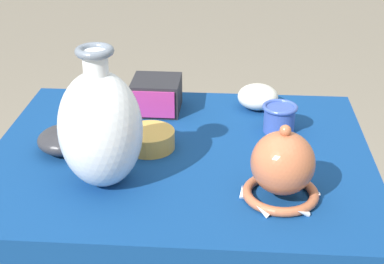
{
  "coord_description": "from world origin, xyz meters",
  "views": [
    {
      "loc": [
        0.13,
        -1.34,
        1.47
      ],
      "look_at": [
        0.04,
        -0.14,
        0.87
      ],
      "focal_mm": 55.0,
      "sensor_mm": 36.0,
      "label": 1
    }
  ],
  "objects_px": {
    "pot_squat_ochre": "(149,139)",
    "bowl_shallow_charcoal": "(66,139)",
    "cup_wide_celadon": "(101,103)",
    "bowl_shallow_ivory": "(258,97)",
    "mosaic_tile_box": "(156,95)",
    "cup_wide_cobalt": "(279,117)",
    "vase_tall_bulbous": "(100,128)",
    "vase_dome_bell": "(282,169)"
  },
  "relations": [
    {
      "from": "vase_dome_bell",
      "to": "mosaic_tile_box",
      "type": "bearing_deg",
      "value": 126.69
    },
    {
      "from": "cup_wide_celadon",
      "to": "bowl_shallow_ivory",
      "type": "distance_m",
      "value": 0.47
    },
    {
      "from": "cup_wide_celadon",
      "to": "bowl_shallow_ivory",
      "type": "xyz_separation_m",
      "value": [
        0.46,
        0.1,
        -0.01
      ]
    },
    {
      "from": "cup_wide_celadon",
      "to": "bowl_shallow_ivory",
      "type": "relative_size",
      "value": 1.02
    },
    {
      "from": "mosaic_tile_box",
      "to": "cup_wide_cobalt",
      "type": "bearing_deg",
      "value": -17.58
    },
    {
      "from": "bowl_shallow_ivory",
      "to": "bowl_shallow_charcoal",
      "type": "distance_m",
      "value": 0.59
    },
    {
      "from": "bowl_shallow_ivory",
      "to": "bowl_shallow_charcoal",
      "type": "relative_size",
      "value": 0.83
    },
    {
      "from": "mosaic_tile_box",
      "to": "cup_wide_cobalt",
      "type": "xyz_separation_m",
      "value": [
        0.36,
        -0.12,
        -0.01
      ]
    },
    {
      "from": "mosaic_tile_box",
      "to": "vase_dome_bell",
      "type": "bearing_deg",
      "value": -52.86
    },
    {
      "from": "cup_wide_celadon",
      "to": "bowl_shallow_charcoal",
      "type": "xyz_separation_m",
      "value": [
        -0.05,
        -0.21,
        -0.01
      ]
    },
    {
      "from": "bowl_shallow_ivory",
      "to": "pot_squat_ochre",
      "type": "bearing_deg",
      "value": -136.12
    },
    {
      "from": "cup_wide_celadon",
      "to": "bowl_shallow_charcoal",
      "type": "distance_m",
      "value": 0.21
    },
    {
      "from": "pot_squat_ochre",
      "to": "mosaic_tile_box",
      "type": "bearing_deg",
      "value": 92.82
    },
    {
      "from": "vase_tall_bulbous",
      "to": "mosaic_tile_box",
      "type": "distance_m",
      "value": 0.44
    },
    {
      "from": "cup_wide_celadon",
      "to": "vase_dome_bell",
      "type": "bearing_deg",
      "value": -38.42
    },
    {
      "from": "pot_squat_ochre",
      "to": "bowl_shallow_charcoal",
      "type": "relative_size",
      "value": 0.91
    },
    {
      "from": "vase_tall_bulbous",
      "to": "vase_dome_bell",
      "type": "distance_m",
      "value": 0.42
    },
    {
      "from": "bowl_shallow_ivory",
      "to": "vase_dome_bell",
      "type": "bearing_deg",
      "value": -85.52
    },
    {
      "from": "mosaic_tile_box",
      "to": "cup_wide_cobalt",
      "type": "relative_size",
      "value": 1.48
    },
    {
      "from": "pot_squat_ochre",
      "to": "cup_wide_cobalt",
      "type": "xyz_separation_m",
      "value": [
        0.35,
        0.13,
        0.02
      ]
    },
    {
      "from": "cup_wide_celadon",
      "to": "pot_squat_ochre",
      "type": "xyz_separation_m",
      "value": [
        0.17,
        -0.18,
        -0.02
      ]
    },
    {
      "from": "vase_tall_bulbous",
      "to": "bowl_shallow_ivory",
      "type": "relative_size",
      "value": 2.76
    },
    {
      "from": "cup_wide_celadon",
      "to": "pot_squat_ochre",
      "type": "height_order",
      "value": "cup_wide_celadon"
    },
    {
      "from": "cup_wide_celadon",
      "to": "pot_squat_ochre",
      "type": "distance_m",
      "value": 0.24
    },
    {
      "from": "cup_wide_cobalt",
      "to": "bowl_shallow_charcoal",
      "type": "height_order",
      "value": "cup_wide_cobalt"
    },
    {
      "from": "cup_wide_celadon",
      "to": "cup_wide_cobalt",
      "type": "bearing_deg",
      "value": -5.77
    },
    {
      "from": "mosaic_tile_box",
      "to": "bowl_shallow_charcoal",
      "type": "height_order",
      "value": "mosaic_tile_box"
    },
    {
      "from": "vase_tall_bulbous",
      "to": "cup_wide_celadon",
      "type": "height_order",
      "value": "vase_tall_bulbous"
    },
    {
      "from": "pot_squat_ochre",
      "to": "cup_wide_cobalt",
      "type": "bearing_deg",
      "value": 19.94
    },
    {
      "from": "bowl_shallow_ivory",
      "to": "vase_tall_bulbous",
      "type": "bearing_deg",
      "value": -129.01
    },
    {
      "from": "pot_squat_ochre",
      "to": "bowl_shallow_ivory",
      "type": "distance_m",
      "value": 0.4
    },
    {
      "from": "mosaic_tile_box",
      "to": "pot_squat_ochre",
      "type": "xyz_separation_m",
      "value": [
        0.01,
        -0.24,
        -0.02
      ]
    },
    {
      "from": "bowl_shallow_ivory",
      "to": "cup_wide_cobalt",
      "type": "height_order",
      "value": "cup_wide_cobalt"
    },
    {
      "from": "vase_tall_bulbous",
      "to": "cup_wide_celadon",
      "type": "bearing_deg",
      "value": 103.13
    },
    {
      "from": "vase_dome_bell",
      "to": "bowl_shallow_charcoal",
      "type": "relative_size",
      "value": 1.27
    },
    {
      "from": "pot_squat_ochre",
      "to": "cup_wide_cobalt",
      "type": "relative_size",
      "value": 1.36
    },
    {
      "from": "vase_dome_bell",
      "to": "mosaic_tile_box",
      "type": "xyz_separation_m",
      "value": [
        -0.34,
        0.46,
        -0.03
      ]
    },
    {
      "from": "vase_dome_bell",
      "to": "pot_squat_ochre",
      "type": "relative_size",
      "value": 1.39
    },
    {
      "from": "pot_squat_ochre",
      "to": "bowl_shallow_charcoal",
      "type": "bearing_deg",
      "value": -172.1
    },
    {
      "from": "vase_tall_bulbous",
      "to": "bowl_shallow_charcoal",
      "type": "xyz_separation_m",
      "value": [
        -0.13,
        0.15,
        -0.11
      ]
    },
    {
      "from": "bowl_shallow_ivory",
      "to": "cup_wide_cobalt",
      "type": "bearing_deg",
      "value": -70.44
    },
    {
      "from": "vase_tall_bulbous",
      "to": "bowl_shallow_ivory",
      "type": "height_order",
      "value": "vase_tall_bulbous"
    }
  ]
}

